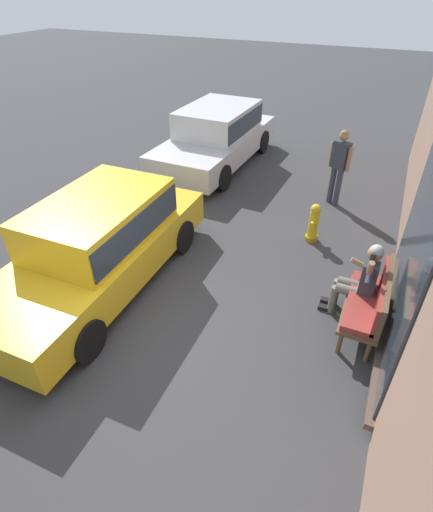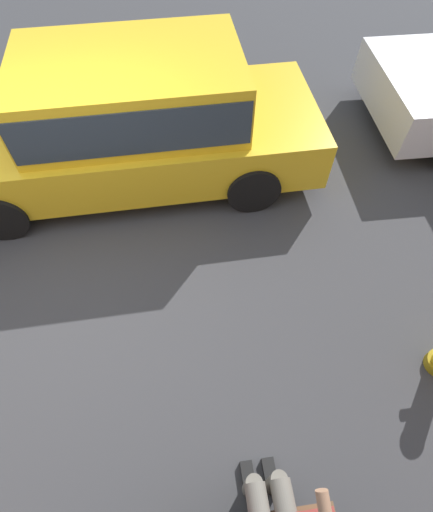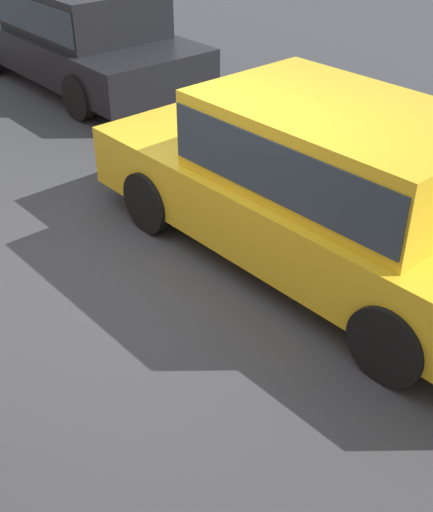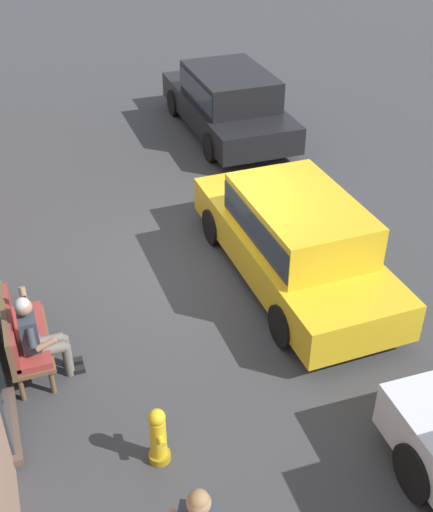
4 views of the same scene
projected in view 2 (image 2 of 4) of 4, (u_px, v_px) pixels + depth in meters
name	position (u px, v px, depth m)	size (l,w,h in m)	color
ground_plane	(83.00, 267.00, 4.43)	(60.00, 60.00, 0.00)	#38383A
parked_car_mid	(127.00, 118.00, 4.59)	(4.66, 1.88, 1.55)	gold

